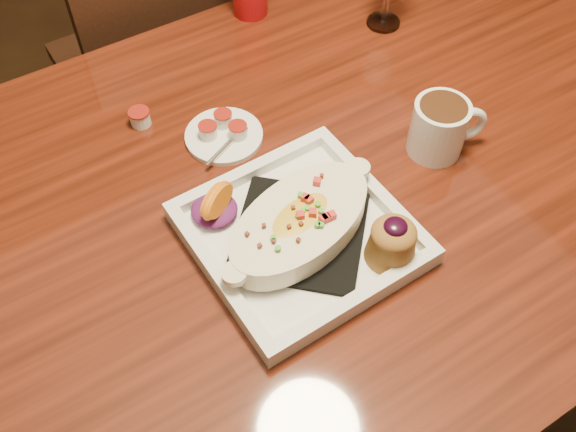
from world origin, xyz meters
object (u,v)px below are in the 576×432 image
chair_far (169,66)px  plate (307,229)px  coffee_mug (441,126)px  table (325,210)px  saucer (224,134)px

chair_far → plate: bearing=82.3°
coffee_mug → plate: bearing=-150.0°
table → coffee_mug: (0.17, -0.05, 0.14)m
chair_far → saucer: bearing=78.5°
chair_far → plate: 0.78m
table → chair_far: chair_far is taller
table → chair_far: 0.65m
chair_far → plate: (-0.10, -0.72, 0.27)m
coffee_mug → saucer: coffee_mug is taller
plate → chair_far: bearing=80.9°
plate → coffee_mug: bearing=7.5°
table → saucer: bearing=125.3°
plate → table: bearing=41.8°
chair_far → coffee_mug: 0.76m
table → coffee_mug: coffee_mug is taller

